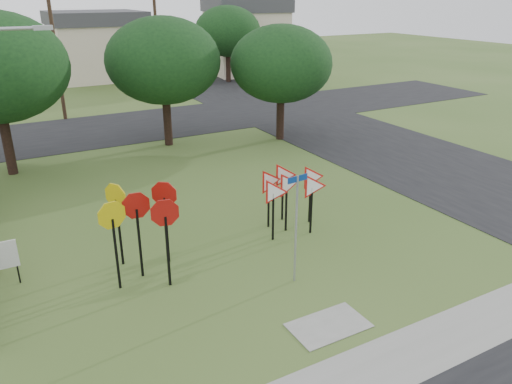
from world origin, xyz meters
The scene contains 15 objects.
ground centered at (0.00, 0.00, 0.00)m, with size 140.00×140.00×0.00m, color #37521E.
sidewalk centered at (0.00, -4.20, 0.01)m, with size 30.00×1.60×0.02m, color gray.
street_right centered at (12.00, 10.00, 0.01)m, with size 8.00×50.00×0.02m, color black.
street_far centered at (0.00, 20.00, 0.01)m, with size 60.00×8.00×0.02m, color black.
curb_pad centered at (0.00, -2.40, 0.01)m, with size 2.00×1.20×0.02m, color gray.
street_name_sign centered at (0.40, -0.18, 1.87)m, with size 0.68×0.10×3.29m.
stop_sign_cluster centered at (-3.33, 2.30, 1.99)m, with size 2.49×2.32×2.70m.
yield_sign_cluster centered at (2.12, 2.86, 1.66)m, with size 2.83×1.82×2.25m.
far_pole_a centered at (-2.00, 24.00, 4.60)m, with size 1.40×0.24×9.00m.
far_pole_b centered at (6.00, 28.00, 4.35)m, with size 1.40×0.24×8.50m.
house_mid centered at (4.00, 40.00, 3.15)m, with size 8.40×8.40×6.20m.
house_right centered at (18.00, 36.00, 3.65)m, with size 8.30×8.30×7.20m.
tree_near_mid centered at (2.00, 15.00, 4.54)m, with size 6.00×6.00×6.80m.
tree_near_right centered at (8.00, 13.00, 4.22)m, with size 5.60×5.60×6.33m.
tree_far_right centered at (14.00, 32.00, 4.54)m, with size 6.00×6.00×6.80m.
Camera 1 is at (-6.71, -10.68, 7.91)m, focal length 35.00 mm.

